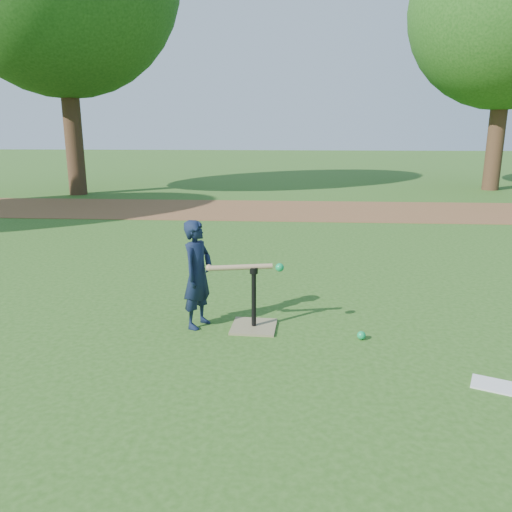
{
  "coord_description": "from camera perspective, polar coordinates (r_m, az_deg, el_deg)",
  "views": [
    {
      "loc": [
        0.24,
        -4.25,
        1.9
      ],
      "look_at": [
        -0.1,
        0.6,
        0.65
      ],
      "focal_mm": 35.0,
      "sensor_mm": 36.0,
      "label": 1
    }
  ],
  "objects": [
    {
      "name": "swing_action",
      "position": [
        4.71,
        -1.19,
        -1.3
      ],
      "size": [
        0.74,
        0.19,
        0.1
      ],
      "color": "tan",
      "rests_on": "ground"
    },
    {
      "name": "dirt_strip",
      "position": [
        11.9,
        2.85,
        5.27
      ],
      "size": [
        24.0,
        3.0,
        0.01
      ],
      "primitive_type": "cube",
      "color": "brown",
      "rests_on": "ground"
    },
    {
      "name": "wiffle_ball_ground",
      "position": [
        4.77,
        11.95,
        -8.87
      ],
      "size": [
        0.08,
        0.08,
        0.08
      ],
      "primitive_type": "sphere",
      "color": "#0D934C",
      "rests_on": "ground"
    },
    {
      "name": "batting_tee",
      "position": [
        4.9,
        -0.25,
        -7.0
      ],
      "size": [
        0.45,
        0.45,
        0.61
      ],
      "color": "#817652",
      "rests_on": "ground"
    },
    {
      "name": "tree_right",
      "position": [
        17.74,
        27.14,
        24.01
      ],
      "size": [
        5.8,
        5.8,
        8.21
      ],
      "color": "#382316",
      "rests_on": "ground"
    },
    {
      "name": "ground",
      "position": [
        4.66,
        0.73,
        -9.65
      ],
      "size": [
        80.0,
        80.0,
        0.0
      ],
      "primitive_type": "plane",
      "color": "#285116",
      "rests_on": "ground"
    },
    {
      "name": "child",
      "position": [
        4.85,
        -6.68,
        -2.09
      ],
      "size": [
        0.38,
        0.45,
        1.06
      ],
      "primitive_type": "imported",
      "rotation": [
        0.0,
        0.0,
        1.19
      ],
      "color": "#101A32",
      "rests_on": "ground"
    },
    {
      "name": "clipboard",
      "position": [
        4.31,
        25.43,
        -13.16
      ],
      "size": [
        0.37,
        0.33,
        0.01
      ],
      "primitive_type": "cube",
      "rotation": [
        0.0,
        0.0,
        -0.41
      ],
      "color": "silver",
      "rests_on": "ground"
    }
  ]
}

